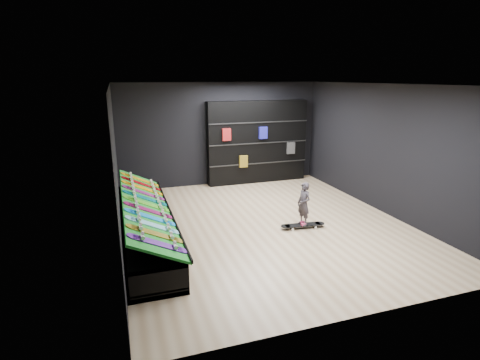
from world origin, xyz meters
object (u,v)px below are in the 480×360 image
object	(u,v)px
display_rack	(146,227)
child	(303,212)
floor_skateboard	(303,226)
back_shelving	(257,142)

from	to	relation	value
display_rack	child	xyz separation A→B (m)	(3.24, -0.49, 0.12)
floor_skateboard	display_rack	bearing A→B (deg)	177.82
display_rack	child	size ratio (longest dim) A/B	8.05
back_shelving	floor_skateboard	distance (m)	4.01
display_rack	floor_skateboard	xyz separation A→B (m)	(3.24, -0.49, -0.20)
child	back_shelving	bearing A→B (deg)	161.06
display_rack	back_shelving	xyz separation A→B (m)	(3.63, 3.32, 0.98)
display_rack	child	bearing A→B (deg)	-8.56
back_shelving	floor_skateboard	xyz separation A→B (m)	(-0.39, -3.81, -1.19)
display_rack	back_shelving	bearing A→B (deg)	42.44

